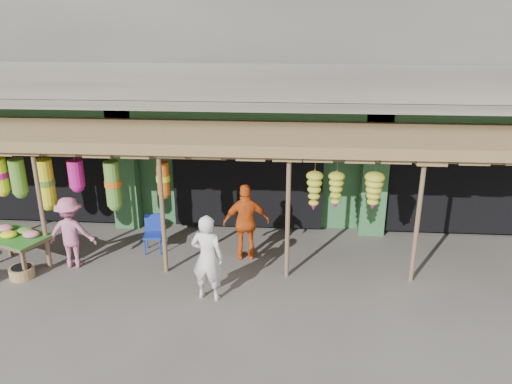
# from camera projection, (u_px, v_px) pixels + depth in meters

# --- Properties ---
(ground) EXTENTS (80.00, 80.00, 0.00)m
(ground) POSITION_uv_depth(u_px,v_px,m) (239.00, 269.00, 10.48)
(ground) COLOR #514C47
(ground) RESTS_ON ground
(building) EXTENTS (16.40, 6.80, 7.00)m
(building) POSITION_uv_depth(u_px,v_px,m) (256.00, 77.00, 13.89)
(building) COLOR gray
(building) RESTS_ON ground
(awning) EXTENTS (14.00, 2.70, 2.79)m
(awning) POSITION_uv_depth(u_px,v_px,m) (233.00, 141.00, 10.36)
(awning) COLOR brown
(awning) RESTS_ON ground
(flower_table) EXTENTS (1.66, 1.33, 0.87)m
(flower_table) POSITION_uv_depth(u_px,v_px,m) (15.00, 237.00, 10.35)
(flower_table) COLOR brown
(flower_table) RESTS_ON ground
(blue_chair) EXTENTS (0.45, 0.45, 0.84)m
(blue_chair) POSITION_uv_depth(u_px,v_px,m) (153.00, 231.00, 11.18)
(blue_chair) COLOR #18309E
(blue_chair) RESTS_ON ground
(basket_right) EXTENTS (0.61, 0.61, 0.22)m
(basket_right) POSITION_uv_depth(u_px,v_px,m) (22.00, 272.00, 10.13)
(basket_right) COLOR olive
(basket_right) RESTS_ON ground
(person_front) EXTENTS (0.67, 0.50, 1.68)m
(person_front) POSITION_uv_depth(u_px,v_px,m) (207.00, 258.00, 9.15)
(person_front) COLOR silver
(person_front) RESTS_ON ground
(person_vendor) EXTENTS (1.06, 0.60, 1.70)m
(person_vendor) POSITION_uv_depth(u_px,v_px,m) (246.00, 222.00, 10.67)
(person_vendor) COLOR #DE5414
(person_vendor) RESTS_ON ground
(person_shopper) EXTENTS (1.02, 0.61, 1.54)m
(person_shopper) POSITION_uv_depth(u_px,v_px,m) (71.00, 232.00, 10.38)
(person_shopper) COLOR #C5688D
(person_shopper) RESTS_ON ground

